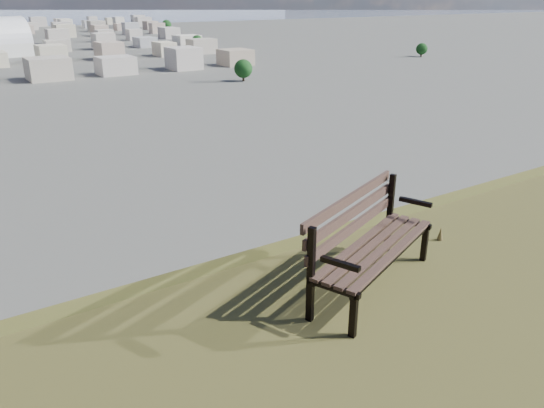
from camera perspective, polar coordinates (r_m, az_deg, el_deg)
park_bench at (r=5.65m, az=10.20°, el=-3.52°), size 2.00×1.29×1.00m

